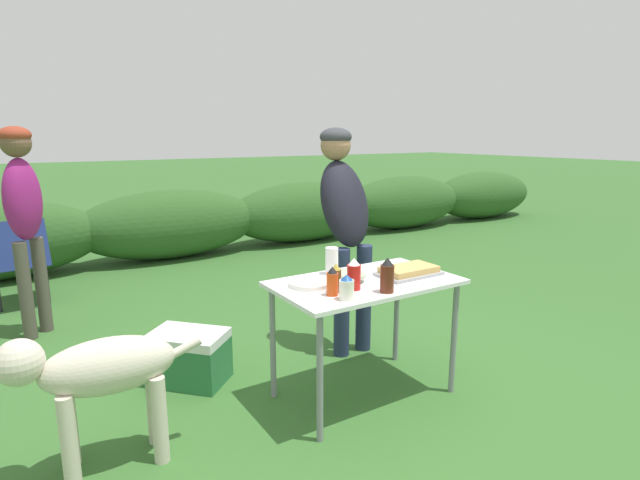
% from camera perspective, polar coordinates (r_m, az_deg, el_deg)
% --- Properties ---
extents(ground_plane, '(60.00, 60.00, 0.00)m').
position_cam_1_polar(ground_plane, '(3.29, 4.96, -17.09)').
color(ground_plane, '#336028').
extents(shrub_hedge, '(14.40, 0.90, 0.89)m').
position_cam_1_polar(shrub_hedge, '(6.79, -16.63, 1.76)').
color(shrub_hedge, '#2D5623').
rests_on(shrub_hedge, ground).
extents(folding_table, '(1.10, 0.64, 0.74)m').
position_cam_1_polar(folding_table, '(3.02, 5.18, -6.04)').
color(folding_table, white).
rests_on(folding_table, ground).
extents(food_tray, '(0.39, 0.23, 0.06)m').
position_cam_1_polar(food_tray, '(3.14, 10.11, -3.52)').
color(food_tray, '#9E9EA3').
rests_on(food_tray, folding_table).
extents(plate_stack, '(0.24, 0.24, 0.03)m').
position_cam_1_polar(plate_stack, '(2.89, -1.20, -5.00)').
color(plate_stack, white).
rests_on(plate_stack, folding_table).
extents(mixing_bowl, '(0.20, 0.20, 0.08)m').
position_cam_1_polar(mixing_bowl, '(2.97, 3.39, -4.02)').
color(mixing_bowl, '#ADBC99').
rests_on(mixing_bowl, folding_table).
extents(paper_cup_stack, '(0.08, 0.08, 0.17)m').
position_cam_1_polar(paper_cup_stack, '(3.11, 1.35, -2.39)').
color(paper_cup_stack, white).
rests_on(paper_cup_stack, folding_table).
extents(hot_sauce_bottle, '(0.06, 0.06, 0.16)m').
position_cam_1_polar(hot_sauce_bottle, '(2.70, 1.42, -4.79)').
color(hot_sauce_bottle, '#CC4214').
rests_on(hot_sauce_bottle, folding_table).
extents(mayo_bottle, '(0.08, 0.08, 0.14)m').
position_cam_1_polar(mayo_bottle, '(2.64, 3.06, -5.47)').
color(mayo_bottle, silver).
rests_on(mayo_bottle, folding_table).
extents(beer_bottle, '(0.06, 0.06, 0.16)m').
position_cam_1_polar(beer_bottle, '(2.76, 1.84, -4.42)').
color(beer_bottle, brown).
rests_on(beer_bottle, folding_table).
extents(bbq_sauce_bottle, '(0.08, 0.08, 0.20)m').
position_cam_1_polar(bbq_sauce_bottle, '(2.77, 7.68, -4.07)').
color(bbq_sauce_bottle, '#562314').
rests_on(bbq_sauce_bottle, folding_table).
extents(ketchup_bottle, '(0.08, 0.08, 0.18)m').
position_cam_1_polar(ketchup_bottle, '(2.81, 3.89, -3.96)').
color(ketchup_bottle, red).
rests_on(ketchup_bottle, folding_table).
extents(standing_person_in_dark_puffer, '(0.36, 0.49, 1.64)m').
position_cam_1_polar(standing_person_in_dark_puffer, '(3.63, 2.84, 3.11)').
color(standing_person_in_dark_puffer, '#232D4C').
rests_on(standing_person_in_dark_puffer, ground).
extents(standing_person_in_red_jacket, '(0.38, 0.38, 1.66)m').
position_cam_1_polar(standing_person_in_red_jacket, '(4.48, -30.79, 3.43)').
color(standing_person_in_red_jacket, '#4C473D').
rests_on(standing_person_in_red_jacket, ground).
extents(dog, '(0.97, 0.33, 0.72)m').
position_cam_1_polar(dog, '(2.66, -24.19, -13.79)').
color(dog, beige).
rests_on(dog, ground).
extents(camp_chair_green_behind_table, '(0.53, 0.64, 0.83)m').
position_cam_1_polar(camp_chair_green_behind_table, '(5.46, -31.20, -1.68)').
color(camp_chair_green_behind_table, navy).
rests_on(camp_chair_green_behind_table, ground).
extents(cooler_box, '(0.56, 0.57, 0.34)m').
position_cam_1_polar(cooler_box, '(3.46, -14.79, -12.80)').
color(cooler_box, '#286B3D').
rests_on(cooler_box, ground).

